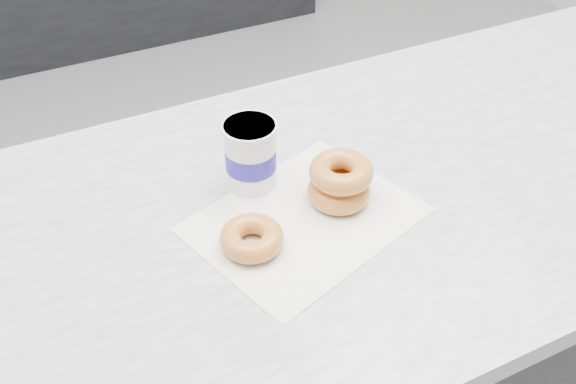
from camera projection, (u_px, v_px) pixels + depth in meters
name	position (u px, v px, depth m)	size (l,w,h in m)	color
ground	(239.00, 296.00, 2.07)	(5.00, 5.00, 0.00)	gray
counter	(337.00, 352.00, 1.36)	(3.06, 0.76, 0.90)	#333335
wax_paper	(305.00, 219.00, 1.02)	(0.34, 0.26, 0.00)	white
donut_single	(252.00, 238.00, 0.96)	(0.10, 0.10, 0.03)	gold
donut_stack	(340.00, 182.00, 1.03)	(0.14, 0.14, 0.07)	gold
coffee_cup	(251.00, 155.00, 1.05)	(0.10, 0.10, 0.12)	white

